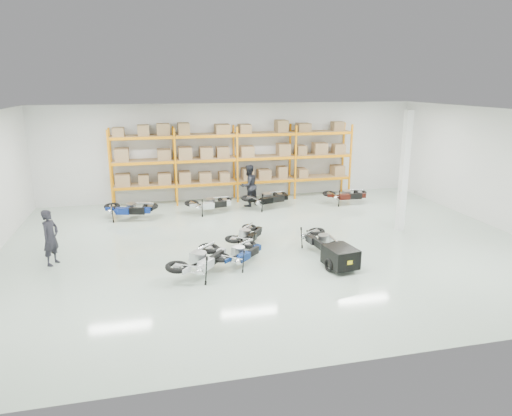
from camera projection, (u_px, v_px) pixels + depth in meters
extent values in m
plane|color=#A4B7A7|center=(271.00, 245.00, 15.77)|extent=(18.00, 18.00, 0.00)
plane|color=white|center=(272.00, 113.00, 14.57)|extent=(18.00, 18.00, 0.00)
plane|color=silver|center=(233.00, 151.00, 21.74)|extent=(18.00, 0.00, 18.00)
plane|color=silver|center=(368.00, 257.00, 8.60)|extent=(18.00, 0.00, 18.00)
plane|color=silver|center=(502.00, 170.00, 17.15)|extent=(0.00, 14.00, 14.00)
cube|color=orange|center=(110.00, 171.00, 19.70)|extent=(0.08, 0.08, 3.50)
cube|color=orange|center=(112.00, 167.00, 20.55)|extent=(0.08, 0.08, 3.50)
cube|color=orange|center=(176.00, 168.00, 20.32)|extent=(0.08, 0.08, 3.50)
cube|color=orange|center=(175.00, 164.00, 21.16)|extent=(0.08, 0.08, 3.50)
cube|color=orange|center=(237.00, 165.00, 20.93)|extent=(0.08, 0.08, 3.50)
cube|color=orange|center=(234.00, 162.00, 21.78)|extent=(0.08, 0.08, 3.50)
cube|color=orange|center=(295.00, 163.00, 21.55)|extent=(0.08, 0.08, 3.50)
cube|color=orange|center=(290.00, 160.00, 22.39)|extent=(0.08, 0.08, 3.50)
cube|color=orange|center=(350.00, 161.00, 22.16)|extent=(0.08, 0.08, 3.50)
cube|color=orange|center=(343.00, 158.00, 23.01)|extent=(0.08, 0.08, 3.50)
cube|color=orange|center=(145.00, 188.00, 20.24)|extent=(2.70, 0.08, 0.12)
cube|color=orange|center=(145.00, 184.00, 21.08)|extent=(2.70, 0.08, 0.12)
cube|color=#9D7B51|center=(145.00, 184.00, 20.64)|extent=(2.68, 0.88, 0.02)
cube|color=#9D7B51|center=(144.00, 179.00, 20.58)|extent=(2.40, 0.70, 0.44)
cube|color=orange|center=(208.00, 185.00, 20.85)|extent=(2.70, 0.08, 0.12)
cube|color=orange|center=(205.00, 181.00, 21.70)|extent=(2.70, 0.08, 0.12)
cube|color=#9D7B51|center=(206.00, 181.00, 21.26)|extent=(2.68, 0.88, 0.02)
cube|color=#9D7B51|center=(206.00, 177.00, 21.19)|extent=(2.40, 0.70, 0.44)
cube|color=orange|center=(267.00, 182.00, 21.47)|extent=(2.70, 0.08, 0.12)
cube|color=orange|center=(262.00, 178.00, 22.31)|extent=(2.70, 0.08, 0.12)
cube|color=#9D7B51|center=(264.00, 179.00, 21.87)|extent=(2.68, 0.88, 0.02)
cube|color=#9D7B51|center=(264.00, 174.00, 21.81)|extent=(2.40, 0.70, 0.44)
cube|color=orange|center=(323.00, 179.00, 22.08)|extent=(2.70, 0.08, 0.12)
cube|color=orange|center=(316.00, 176.00, 22.93)|extent=(2.70, 0.08, 0.12)
cube|color=#9D7B51|center=(319.00, 176.00, 22.49)|extent=(2.68, 0.88, 0.02)
cube|color=#9D7B51|center=(320.00, 171.00, 22.42)|extent=(2.40, 0.70, 0.44)
cube|color=orange|center=(143.00, 164.00, 19.94)|extent=(2.70, 0.08, 0.12)
cube|color=orange|center=(143.00, 160.00, 20.79)|extent=(2.70, 0.08, 0.12)
cube|color=#9D7B51|center=(143.00, 160.00, 20.35)|extent=(2.68, 0.88, 0.02)
cube|color=#9D7B51|center=(143.00, 155.00, 20.28)|extent=(2.40, 0.70, 0.44)
cube|color=orange|center=(207.00, 161.00, 20.56)|extent=(2.70, 0.08, 0.12)
cube|color=orange|center=(204.00, 158.00, 21.40)|extent=(2.70, 0.08, 0.12)
cube|color=#9D7B51|center=(206.00, 158.00, 20.96)|extent=(2.68, 0.88, 0.02)
cube|color=#9D7B51|center=(205.00, 153.00, 20.90)|extent=(2.40, 0.70, 0.44)
cube|color=orange|center=(267.00, 159.00, 21.17)|extent=(2.70, 0.08, 0.12)
cube|color=orange|center=(262.00, 156.00, 22.02)|extent=(2.70, 0.08, 0.12)
cube|color=#9D7B51|center=(265.00, 156.00, 21.58)|extent=(2.68, 0.88, 0.02)
cube|color=#9D7B51|center=(265.00, 151.00, 21.52)|extent=(2.40, 0.70, 0.44)
cube|color=orange|center=(324.00, 157.00, 21.79)|extent=(2.70, 0.08, 0.12)
cube|color=orange|center=(317.00, 154.00, 22.63)|extent=(2.70, 0.08, 0.12)
cube|color=#9D7B51|center=(320.00, 154.00, 22.19)|extent=(2.68, 0.88, 0.02)
cube|color=#9D7B51|center=(320.00, 149.00, 22.13)|extent=(2.40, 0.70, 0.44)
cube|color=orange|center=(141.00, 138.00, 19.65)|extent=(2.70, 0.08, 0.12)
cube|color=orange|center=(142.00, 136.00, 20.49)|extent=(2.70, 0.08, 0.12)
cube|color=#9D7B51|center=(141.00, 136.00, 20.05)|extent=(2.68, 0.88, 0.02)
cube|color=#9D7B51|center=(141.00, 130.00, 19.99)|extent=(2.40, 0.70, 0.44)
cube|color=orange|center=(206.00, 137.00, 20.26)|extent=(2.70, 0.08, 0.12)
cube|color=orange|center=(204.00, 134.00, 21.11)|extent=(2.70, 0.08, 0.12)
cube|color=#9D7B51|center=(205.00, 134.00, 20.67)|extent=(2.68, 0.88, 0.02)
cube|color=#9D7B51|center=(205.00, 129.00, 20.61)|extent=(2.40, 0.70, 0.44)
cube|color=orange|center=(267.00, 135.00, 20.88)|extent=(2.70, 0.08, 0.12)
cube|color=orange|center=(262.00, 133.00, 21.72)|extent=(2.70, 0.08, 0.12)
cube|color=#9D7B51|center=(265.00, 132.00, 21.28)|extent=(2.68, 0.88, 0.02)
cube|color=#9D7B51|center=(265.00, 127.00, 21.22)|extent=(2.40, 0.70, 0.44)
cube|color=orange|center=(324.00, 133.00, 21.49)|extent=(2.70, 0.08, 0.12)
cube|color=orange|center=(318.00, 132.00, 22.34)|extent=(2.70, 0.08, 0.12)
cube|color=#9D7B51|center=(321.00, 131.00, 21.90)|extent=(2.68, 0.88, 0.02)
cube|color=#9D7B51|center=(321.00, 126.00, 21.84)|extent=(2.40, 0.70, 0.44)
cube|color=white|center=(404.00, 172.00, 16.78)|extent=(0.25, 0.25, 4.50)
cube|color=black|center=(340.00, 257.00, 13.58)|extent=(0.93, 1.11, 0.58)
cube|color=yellow|center=(347.00, 263.00, 13.11)|extent=(0.17, 0.05, 0.12)
torus|color=black|center=(328.00, 264.00, 13.55)|extent=(0.08, 0.40, 0.40)
torus|color=black|center=(352.00, 262.00, 13.73)|extent=(0.08, 0.40, 0.40)
cylinder|color=black|center=(332.00, 247.00, 14.21)|extent=(0.19, 0.94, 0.04)
imported|color=black|center=(51.00, 237.00, 13.89)|extent=(0.66, 0.76, 1.74)
imported|color=black|center=(249.00, 185.00, 20.52)|extent=(1.15, 1.06, 1.89)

